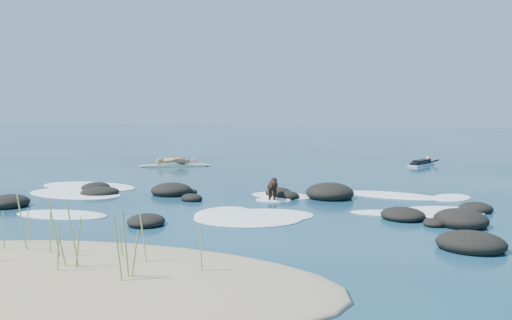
% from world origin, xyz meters
% --- Properties ---
extents(ground, '(160.00, 160.00, 0.00)m').
position_xyz_m(ground, '(0.00, 0.00, 0.00)').
color(ground, '#0A2642').
rests_on(ground, ground).
extents(sand_dune, '(9.00, 4.40, 0.60)m').
position_xyz_m(sand_dune, '(0.00, -8.20, 0.00)').
color(sand_dune, '#9E8966').
rests_on(sand_dune, ground).
extents(dune_grass, '(3.98, 1.95, 1.23)m').
position_xyz_m(dune_grass, '(0.06, -8.25, 0.62)').
color(dune_grass, '#8DAD53').
rests_on(dune_grass, ground).
extents(reef_rocks, '(13.75, 7.67, 0.62)m').
position_xyz_m(reef_rocks, '(1.47, -0.78, 0.12)').
color(reef_rocks, black).
rests_on(reef_rocks, ground).
extents(breaking_foam, '(15.49, 7.61, 0.12)m').
position_xyz_m(breaking_foam, '(-0.25, -0.22, 0.01)').
color(breaking_foam, white).
rests_on(breaking_foam, ground).
extents(standing_surfer_rig, '(3.27, 1.77, 1.97)m').
position_xyz_m(standing_surfer_rig, '(-5.98, 9.27, 0.78)').
color(standing_surfer_rig, beige).
rests_on(standing_surfer_rig, ground).
extents(paddling_surfer_rig, '(1.49, 2.30, 0.41)m').
position_xyz_m(paddling_surfer_rig, '(5.52, 13.05, 0.14)').
color(paddling_surfer_rig, white).
rests_on(paddling_surfer_rig, ground).
extents(dog, '(0.37, 1.08, 0.68)m').
position_xyz_m(dog, '(1.11, 0.46, 0.45)').
color(dog, black).
rests_on(dog, ground).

